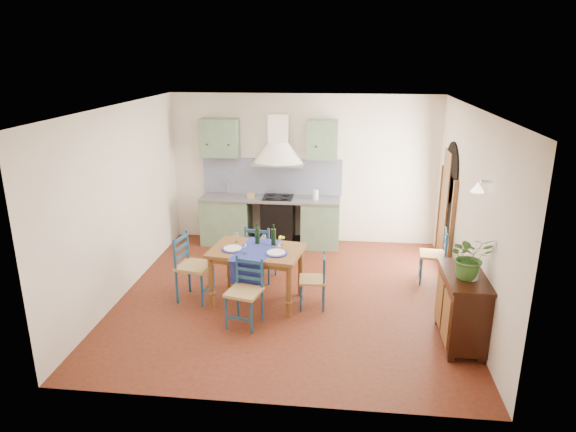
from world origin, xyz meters
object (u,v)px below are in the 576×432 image
object	(u,v)px
chair_near	(245,292)
sideboard	(462,306)
dining_table	(257,255)
potted_plant	(470,257)

from	to	relation	value
chair_near	sideboard	size ratio (longest dim) A/B	0.87
chair_near	sideboard	xyz separation A→B (m)	(2.76, -0.17, 0.04)
sideboard	chair_near	bearing A→B (deg)	176.44
dining_table	chair_near	world-z (taller)	dining_table
chair_near	dining_table	bearing A→B (deg)	85.90
sideboard	potted_plant	xyz separation A→B (m)	(0.01, -0.10, 0.70)
chair_near	potted_plant	size ratio (longest dim) A/B	1.68
potted_plant	chair_near	bearing A→B (deg)	174.45
chair_near	sideboard	world-z (taller)	sideboard
potted_plant	sideboard	bearing A→B (deg)	94.78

